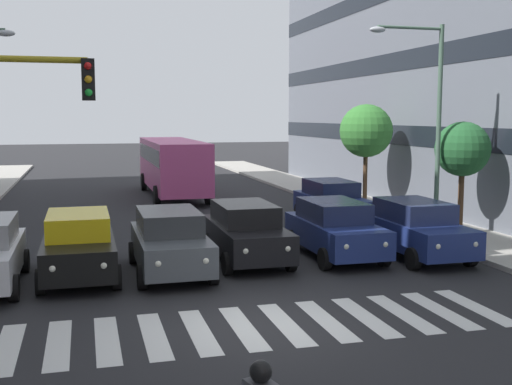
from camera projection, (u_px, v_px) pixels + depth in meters
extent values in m
plane|color=#262628|center=(264.00, 326.00, 13.10)|extent=(180.00, 180.00, 0.00)
cube|color=black|center=(467.00, 132.00, 34.69)|extent=(11.93, 26.18, 0.90)
cube|color=black|center=(470.00, 69.00, 34.29)|extent=(11.93, 26.18, 0.90)
cube|color=black|center=(472.00, 4.00, 33.88)|extent=(11.93, 26.18, 0.90)
cube|color=silver|center=(475.00, 307.00, 14.39)|extent=(0.45, 2.80, 0.01)
cube|color=silver|center=(439.00, 310.00, 14.15)|extent=(0.45, 2.80, 0.01)
cube|color=silver|center=(403.00, 313.00, 13.92)|extent=(0.45, 2.80, 0.01)
cube|color=silver|center=(365.00, 317.00, 13.69)|extent=(0.45, 2.80, 0.01)
cube|color=silver|center=(326.00, 320.00, 13.45)|extent=(0.45, 2.80, 0.01)
cube|color=silver|center=(285.00, 324.00, 13.22)|extent=(0.45, 2.80, 0.01)
cube|color=silver|center=(243.00, 327.00, 12.99)|extent=(0.45, 2.80, 0.01)
cube|color=silver|center=(199.00, 331.00, 12.75)|extent=(0.45, 2.80, 0.01)
cube|color=silver|center=(154.00, 335.00, 12.52)|extent=(0.45, 2.80, 0.01)
cube|color=silver|center=(107.00, 339.00, 12.29)|extent=(0.45, 2.80, 0.01)
cube|color=silver|center=(58.00, 344.00, 12.05)|extent=(0.45, 2.80, 0.01)
cube|color=silver|center=(8.00, 348.00, 11.82)|extent=(0.45, 2.80, 0.01)
cube|color=navy|center=(416.00, 234.00, 19.36)|extent=(1.80, 4.40, 0.80)
cube|color=#1D2547|center=(414.00, 210.00, 19.47)|extent=(1.58, 2.46, 0.60)
cylinder|color=black|center=(470.00, 255.00, 18.25)|extent=(0.22, 0.64, 0.64)
cylinder|color=black|center=(413.00, 259.00, 17.78)|extent=(0.22, 0.64, 0.64)
cylinder|color=black|center=(418.00, 237.00, 21.03)|extent=(0.22, 0.64, 0.64)
cylinder|color=black|center=(368.00, 240.00, 20.57)|extent=(0.22, 0.64, 0.64)
sphere|color=white|center=(475.00, 244.00, 17.44)|extent=(0.18, 0.18, 0.18)
sphere|color=white|center=(437.00, 246.00, 17.14)|extent=(0.18, 0.18, 0.18)
cube|color=navy|center=(335.00, 234.00, 19.34)|extent=(1.80, 4.40, 0.80)
cube|color=#1D2547|center=(333.00, 210.00, 19.45)|extent=(1.58, 2.46, 0.60)
cylinder|color=black|center=(384.00, 255.00, 18.23)|extent=(0.22, 0.64, 0.64)
cylinder|color=black|center=(325.00, 259.00, 17.76)|extent=(0.22, 0.64, 0.64)
cylinder|color=black|center=(344.00, 237.00, 21.01)|extent=(0.22, 0.64, 0.64)
cylinder|color=black|center=(292.00, 240.00, 20.55)|extent=(0.22, 0.64, 0.64)
sphere|color=white|center=(385.00, 244.00, 17.42)|extent=(0.18, 0.18, 0.18)
sphere|color=white|center=(346.00, 246.00, 17.12)|extent=(0.18, 0.18, 0.18)
cube|color=black|center=(246.00, 238.00, 18.78)|extent=(1.80, 4.40, 0.80)
cube|color=black|center=(245.00, 213.00, 18.89)|extent=(1.58, 2.46, 0.60)
cylinder|color=black|center=(291.00, 260.00, 17.67)|extent=(0.22, 0.64, 0.64)
cylinder|color=black|center=(227.00, 264.00, 17.20)|extent=(0.22, 0.64, 0.64)
cylinder|color=black|center=(262.00, 240.00, 20.45)|extent=(0.22, 0.64, 0.64)
cylinder|color=black|center=(207.00, 243.00, 19.99)|extent=(0.22, 0.64, 0.64)
sphere|color=white|center=(287.00, 248.00, 16.86)|extent=(0.18, 0.18, 0.18)
sphere|color=white|center=(245.00, 251.00, 16.56)|extent=(0.18, 0.18, 0.18)
cube|color=#474C51|center=(170.00, 248.00, 17.37)|extent=(1.80, 4.40, 0.80)
cube|color=#343639|center=(169.00, 221.00, 17.48)|extent=(1.58, 2.46, 0.60)
cylinder|color=black|center=(213.00, 272.00, 16.26)|extent=(0.22, 0.64, 0.64)
cylinder|color=black|center=(142.00, 277.00, 15.79)|extent=(0.22, 0.64, 0.64)
cylinder|color=black|center=(194.00, 249.00, 19.04)|extent=(0.22, 0.64, 0.64)
cylinder|color=black|center=(133.00, 253.00, 18.58)|extent=(0.22, 0.64, 0.64)
sphere|color=white|center=(206.00, 261.00, 15.45)|extent=(0.18, 0.18, 0.18)
sphere|color=white|center=(158.00, 263.00, 15.15)|extent=(0.18, 0.18, 0.18)
cube|color=black|center=(79.00, 251.00, 16.88)|extent=(1.80, 4.40, 0.80)
cube|color=yellow|center=(78.00, 224.00, 16.99)|extent=(1.58, 2.46, 0.60)
cylinder|color=black|center=(117.00, 277.00, 15.77)|extent=(0.22, 0.64, 0.64)
cylinder|color=black|center=(40.00, 282.00, 15.31)|extent=(0.22, 0.64, 0.64)
cylinder|color=black|center=(112.00, 253.00, 18.56)|extent=(0.22, 0.64, 0.64)
cylinder|color=black|center=(47.00, 257.00, 18.09)|extent=(0.22, 0.64, 0.64)
sphere|color=white|center=(104.00, 265.00, 14.96)|extent=(0.18, 0.18, 0.18)
sphere|color=white|center=(52.00, 268.00, 14.66)|extent=(0.18, 0.18, 0.18)
cylinder|color=black|center=(14.00, 288.00, 14.77)|extent=(0.22, 0.64, 0.64)
cylinder|color=black|center=(25.00, 261.00, 17.56)|extent=(0.22, 0.64, 0.64)
cube|color=navy|center=(332.00, 206.00, 25.48)|extent=(1.80, 4.40, 0.80)
cube|color=#1D2547|center=(330.00, 188.00, 25.59)|extent=(1.58, 2.46, 0.60)
cylinder|color=black|center=(368.00, 220.00, 24.37)|extent=(0.22, 0.64, 0.64)
cylinder|color=black|center=(324.00, 222.00, 23.91)|extent=(0.22, 0.64, 0.64)
cylinder|color=black|center=(339.00, 210.00, 27.16)|extent=(0.22, 0.64, 0.64)
cylinder|color=black|center=(299.00, 211.00, 26.69)|extent=(0.22, 0.64, 0.64)
sphere|color=white|center=(368.00, 211.00, 23.56)|extent=(0.18, 0.18, 0.18)
sphere|color=white|center=(339.00, 212.00, 23.27)|extent=(0.18, 0.18, 0.18)
cube|color=#DB5193|center=(172.00, 164.00, 34.04)|extent=(2.50, 10.50, 2.50)
cube|color=black|center=(172.00, 153.00, 33.97)|extent=(2.52, 9.87, 0.80)
cylinder|color=black|center=(209.00, 194.00, 30.99)|extent=(0.28, 1.00, 1.00)
cylinder|color=black|center=(157.00, 196.00, 30.34)|extent=(0.28, 1.00, 1.00)
cylinder|color=black|center=(187.00, 181.00, 37.53)|extent=(0.28, 1.00, 1.00)
cylinder|color=black|center=(144.00, 182.00, 36.88)|extent=(0.28, 1.00, 1.00)
sphere|color=black|center=(261.00, 371.00, 7.14)|extent=(0.26, 0.26, 0.26)
cube|color=black|center=(88.00, 80.00, 11.79)|extent=(0.24, 0.28, 0.76)
sphere|color=red|center=(88.00, 66.00, 11.62)|extent=(0.14, 0.14, 0.14)
sphere|color=orange|center=(88.00, 79.00, 11.65)|extent=(0.14, 0.14, 0.14)
sphere|color=green|center=(89.00, 93.00, 11.68)|extent=(0.14, 0.14, 0.14)
cylinder|color=#4C6B56|center=(438.00, 132.00, 21.81)|extent=(0.16, 0.16, 7.19)
cylinder|color=#4C6B56|center=(410.00, 28.00, 21.10)|extent=(2.36, 0.10, 0.10)
ellipsoid|color=#B7BCC1|center=(378.00, 30.00, 20.80)|extent=(0.56, 0.28, 0.20)
ellipsoid|color=#B7BCC1|center=(5.00, 33.00, 19.30)|extent=(0.56, 0.28, 0.20)
cylinder|color=#513823|center=(461.00, 199.00, 22.60)|extent=(0.20, 0.20, 2.40)
sphere|color=#235B2D|center=(463.00, 149.00, 22.38)|extent=(1.93, 1.93, 1.93)
cylinder|color=#513823|center=(365.00, 177.00, 29.26)|extent=(0.20, 0.20, 2.74)
sphere|color=#387F33|center=(366.00, 131.00, 29.01)|extent=(2.42, 2.42, 2.42)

